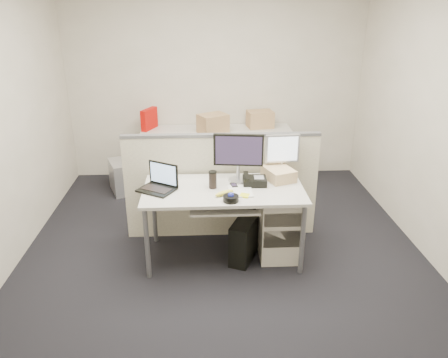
{
  "coord_description": "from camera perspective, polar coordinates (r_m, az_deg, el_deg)",
  "views": [
    {
      "loc": [
        -0.18,
        -3.73,
        2.37
      ],
      "look_at": [
        0.01,
        0.15,
        0.76
      ],
      "focal_mm": 35.0,
      "sensor_mm": 36.0,
      "label": 1
    }
  ],
  "objects": [
    {
      "name": "floor",
      "position": [
        4.42,
        -0.05,
        -10.0
      ],
      "size": [
        4.0,
        4.5,
        0.01
      ],
      "primitive_type": "cube",
      "color": "black",
      "rests_on": "ground"
    },
    {
      "name": "wall_back",
      "position": [
        6.07,
        -1.13,
        12.79
      ],
      "size": [
        4.0,
        0.02,
        2.7
      ],
      "primitive_type": "cube",
      "color": "#B3AB97",
      "rests_on": "ground"
    },
    {
      "name": "wall_front",
      "position": [
        1.81,
        3.52,
        -11.99
      ],
      "size": [
        4.0,
        0.02,
        2.7
      ],
      "primitive_type": "cube",
      "color": "#B3AB97",
      "rests_on": "ground"
    },
    {
      "name": "wall_right",
      "position": [
        4.44,
        26.89,
        6.76
      ],
      "size": [
        0.02,
        4.5,
        2.7
      ],
      "primitive_type": "cube",
      "color": "#B3AB97",
      "rests_on": "ground"
    },
    {
      "name": "desk",
      "position": [
        4.1,
        -0.06,
        -2.09
      ],
      "size": [
        1.5,
        0.75,
        0.73
      ],
      "color": "#AFACA4",
      "rests_on": "floor"
    },
    {
      "name": "keyboard_tray",
      "position": [
        3.96,
        0.07,
        -3.75
      ],
      "size": [
        0.62,
        0.32,
        0.02
      ],
      "primitive_type": "cube",
      "color": "#AFACA4",
      "rests_on": "desk"
    },
    {
      "name": "drawer_pedestal",
      "position": [
        4.36,
        7.19,
        -5.71
      ],
      "size": [
        0.4,
        0.55,
        0.65
      ],
      "primitive_type": "cube",
      "color": "beige",
      "rests_on": "floor"
    },
    {
      "name": "cubicle_partition",
      "position": [
        4.56,
        -0.33,
        -1.07
      ],
      "size": [
        2.0,
        0.06,
        1.1
      ],
      "primitive_type": "cube",
      "color": "beige",
      "rests_on": "floor"
    },
    {
      "name": "back_counter",
      "position": [
        6.01,
        -0.96,
        2.92
      ],
      "size": [
        2.0,
        0.6,
        0.72
      ],
      "primitive_type": "cube",
      "color": "beige",
      "rests_on": "floor"
    },
    {
      "name": "monitor_main",
      "position": [
        4.17,
        1.88,
        2.77
      ],
      "size": [
        0.49,
        0.24,
        0.47
      ],
      "primitive_type": "cube",
      "rotation": [
        0.0,
        0.0,
        -0.12
      ],
      "color": "black",
      "rests_on": "desk"
    },
    {
      "name": "monitor_small",
      "position": [
        4.36,
        7.58,
        3.09
      ],
      "size": [
        0.35,
        0.19,
        0.41
      ],
      "primitive_type": "cube",
      "rotation": [
        0.0,
        0.0,
        0.06
      ],
      "color": "#B7B7BC",
      "rests_on": "desk"
    },
    {
      "name": "laptop",
      "position": [
        4.03,
        -8.88,
        0.03
      ],
      "size": [
        0.4,
        0.37,
        0.24
      ],
      "primitive_type": "cube",
      "rotation": [
        0.0,
        0.0,
        -0.54
      ],
      "color": "black",
      "rests_on": "desk"
    },
    {
      "name": "trackball",
      "position": [
        3.81,
        0.9,
        -2.56
      ],
      "size": [
        0.17,
        0.17,
        0.05
      ],
      "primitive_type": "cylinder",
      "rotation": [
        0.0,
        0.0,
        -0.29
      ],
      "color": "black",
      "rests_on": "desk"
    },
    {
      "name": "desk_phone",
      "position": [
        4.16,
        4.02,
        -0.28
      ],
      "size": [
        0.23,
        0.19,
        0.07
      ],
      "primitive_type": "cube",
      "rotation": [
        0.0,
        0.0,
        -0.04
      ],
      "color": "black",
      "rests_on": "desk"
    },
    {
      "name": "paper_stack",
      "position": [
        4.01,
        2.14,
        -1.59
      ],
      "size": [
        0.22,
        0.27,
        0.01
      ],
      "primitive_type": "cube",
      "rotation": [
        0.0,
        0.0,
        0.01
      ],
      "color": "silver",
      "rests_on": "desk"
    },
    {
      "name": "sticky_pad",
      "position": [
        3.92,
        2.7,
        -2.17
      ],
      "size": [
        0.11,
        0.11,
        0.01
      ],
      "primitive_type": "cube",
      "rotation": [
        0.0,
        0.0,
        -0.38
      ],
      "color": "yellow",
      "rests_on": "desk"
    },
    {
      "name": "travel_mug",
      "position": [
        4.06,
        -1.48,
        -0.17
      ],
      "size": [
        0.08,
        0.08,
        0.15
      ],
      "primitive_type": "cylinder",
      "rotation": [
        0.0,
        0.0,
        -0.12
      ],
      "color": "black",
      "rests_on": "desk"
    },
    {
      "name": "banana",
      "position": [
        3.93,
        0.05,
        -1.84
      ],
      "size": [
        0.19,
        0.14,
        0.04
      ],
      "primitive_type": "ellipsoid",
      "rotation": [
        0.0,
        0.0,
        0.54
      ],
      "color": "yellow",
      "rests_on": "desk"
    },
    {
      "name": "cellphone",
      "position": [
        4.13,
        1.3,
        -0.85
      ],
      "size": [
        0.07,
        0.12,
        0.01
      ],
      "primitive_type": "cube",
      "rotation": [
        0.0,
        0.0,
        0.18
      ],
      "color": "black",
      "rests_on": "desk"
    },
    {
      "name": "manila_folders",
      "position": [
        4.3,
        7.15,
        0.68
      ],
      "size": [
        0.33,
        0.37,
        0.12
      ],
      "primitive_type": "cube",
      "rotation": [
        0.0,
        0.0,
        0.36
      ],
      "color": "tan",
      "rests_on": "desk"
    },
    {
      "name": "keyboard",
      "position": [
        3.99,
        0.76,
        -3.17
      ],
      "size": [
        0.5,
        0.24,
        0.03
      ],
      "primitive_type": "cube",
      "rotation": [
        0.0,
        0.0,
        -0.15
      ],
      "color": "black",
      "rests_on": "keyboard_tray"
    },
    {
      "name": "pc_tower_desk",
      "position": [
        4.28,
        2.68,
        -7.88
      ],
      "size": [
        0.34,
        0.48,
        0.41
      ],
      "primitive_type": "cube",
      "rotation": [
        0.0,
        0.0,
        -0.4
      ],
      "color": "black",
      "rests_on": "floor"
    },
    {
      "name": "pc_tower_spare_dark",
      "position": [
        5.85,
        -11.18,
        0.11
      ],
      "size": [
        0.16,
        0.4,
        0.37
      ],
      "primitive_type": "cube",
      "rotation": [
        0.0,
        0.0,
        0.01
      ],
      "color": "black",
      "rests_on": "floor"
    },
    {
      "name": "pc_tower_spare_silver",
      "position": [
        5.88,
        -13.6,
        0.26
      ],
      "size": [
        0.33,
        0.48,
        0.42
      ],
      "primitive_type": "cube",
      "rotation": [
        0.0,
        0.0,
        0.36
      ],
      "color": "#B7B7BC",
      "rests_on": "floor"
    },
    {
      "name": "cardboard_box_left",
      "position": [
        5.74,
        -1.45,
        7.15
      ],
      "size": [
        0.44,
        0.41,
        0.27
      ],
      "primitive_type": "cube",
      "rotation": [
        0.0,
        0.0,
        0.52
      ],
      "color": "#A88050",
      "rests_on": "back_counter"
    },
    {
      "name": "cardboard_box_right",
      "position": [
        6.03,
        4.73,
        7.71
      ],
      "size": [
        0.37,
        0.31,
        0.24
      ],
      "primitive_type": "cube",
      "rotation": [
        0.0,
        0.0,
        0.15
      ],
      "color": "#A88050",
      "rests_on": "back_counter"
    },
    {
      "name": "red_binder",
      "position": [
        5.99,
        -9.73,
        7.64
      ],
      "size": [
        0.2,
        0.32,
        0.3
      ],
      "primitive_type": "cube",
      "rotation": [
        0.0,
        0.0,
        -0.43
      ],
      "color": "#B50904",
      "rests_on": "back_counter"
    }
  ]
}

